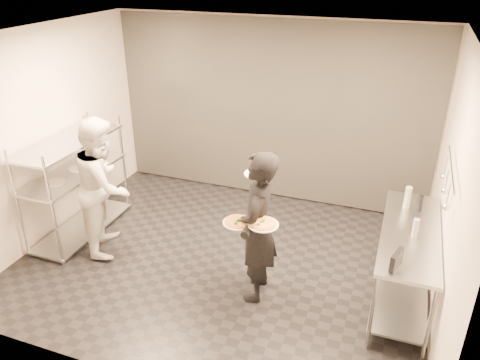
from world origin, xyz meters
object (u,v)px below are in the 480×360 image
(salad_plate, at_px, (258,172))
(bottle_green, at_px, (408,198))
(pass_rack, at_px, (75,182))
(prep_counter, at_px, (407,254))
(bottle_dark, at_px, (420,202))
(pos_monitor, at_px, (396,260))
(pizza_plate_near, at_px, (238,222))
(pizza_plate_far, at_px, (263,224))
(waiter, at_px, (257,228))
(bottle_clear, at_px, (416,228))
(chef, at_px, (104,185))

(salad_plate, xyz_separation_m, bottle_green, (1.61, 0.61, -0.33))
(pass_rack, xyz_separation_m, prep_counter, (4.33, 0.00, -0.14))
(bottle_dark, bearing_deg, pos_monitor, -98.59)
(pizza_plate_near, bearing_deg, prep_counter, 19.58)
(pizza_plate_near, relative_size, pizza_plate_far, 0.98)
(pass_rack, height_order, waiter, waiter)
(waiter, bearing_deg, prep_counter, 99.34)
(salad_plate, bearing_deg, bottle_clear, 0.08)
(waiter, height_order, bottle_clear, waiter)
(bottle_clear, bearing_deg, pizza_plate_near, -163.47)
(pass_rack, bearing_deg, chef, -16.07)
(waiter, height_order, chef, chef)
(pass_rack, bearing_deg, pos_monitor, -9.67)
(pass_rack, distance_m, prep_counter, 4.33)
(prep_counter, height_order, waiter, waiter)
(prep_counter, height_order, bottle_clear, bottle_clear)
(chef, height_order, pos_monitor, chef)
(prep_counter, xyz_separation_m, bottle_green, (-0.07, 0.51, 0.43))
(bottle_green, bearing_deg, pass_rack, -173.07)
(bottle_green, bearing_deg, prep_counter, -81.71)
(pos_monitor, xyz_separation_m, bottle_green, (0.05, 1.23, 0.05))
(pass_rack, xyz_separation_m, bottle_green, (4.26, 0.52, 0.28))
(pos_monitor, xyz_separation_m, bottle_dark, (0.18, 1.21, 0.03))
(chef, xyz_separation_m, pizza_plate_far, (2.27, -0.44, 0.16))
(salad_plate, relative_size, bottle_clear, 1.53)
(waiter, xyz_separation_m, pizza_plate_near, (-0.17, -0.17, 0.14))
(chef, xyz_separation_m, pos_monitor, (3.61, -0.54, 0.10))
(chef, relative_size, pizza_plate_far, 5.57)
(waiter, bearing_deg, pizza_plate_near, -50.23)
(bottle_green, bearing_deg, pos_monitor, -92.09)
(pizza_plate_near, height_order, pos_monitor, pos_monitor)
(pizza_plate_near, distance_m, bottle_green, 2.01)
(waiter, bearing_deg, chef, -103.60)
(bottle_clear, bearing_deg, waiter, -167.62)
(pizza_plate_near, bearing_deg, bottle_clear, 16.53)
(waiter, relative_size, chef, 0.98)
(chef, distance_m, pizza_plate_far, 2.32)
(bottle_dark, bearing_deg, prep_counter, -97.29)
(pass_rack, relative_size, pos_monitor, 6.81)
(pass_rack, bearing_deg, salad_plate, -2.02)
(prep_counter, relative_size, waiter, 1.02)
(bottle_clear, bearing_deg, bottle_green, 99.83)
(prep_counter, distance_m, chef, 3.74)
(chef, height_order, bottle_green, chef)
(chef, relative_size, bottle_green, 6.88)
(prep_counter, height_order, pos_monitor, pos_monitor)
(prep_counter, relative_size, salad_plate, 5.82)
(bottle_clear, bearing_deg, pizza_plate_far, -160.66)
(pizza_plate_near, relative_size, pos_monitor, 1.35)
(chef, relative_size, pizza_plate_near, 5.71)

